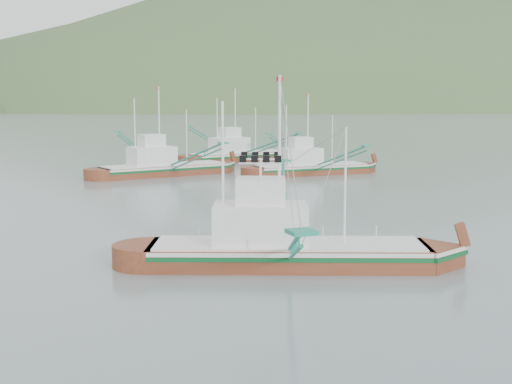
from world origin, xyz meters
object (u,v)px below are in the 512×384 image
object	(u,v)px
bg_boat_extra	(237,147)
main_boat	(286,226)
bg_boat_far	(163,159)
bg_boat_right	(309,163)

from	to	relation	value
bg_boat_extra	main_boat	bearing A→B (deg)	-121.99
bg_boat_far	bg_boat_right	distance (m)	15.16
bg_boat_extra	bg_boat_right	bearing A→B (deg)	-98.10
bg_boat_right	bg_boat_extra	world-z (taller)	bg_boat_extra
bg_boat_far	bg_boat_right	xyz separation A→B (m)	(14.57, -4.13, -0.52)
bg_boat_far	bg_boat_extra	distance (m)	17.58
main_boat	bg_boat_far	world-z (taller)	main_boat
bg_boat_right	main_boat	bearing A→B (deg)	-117.84
main_boat	bg_boat_extra	world-z (taller)	main_boat
bg_boat_far	bg_boat_extra	size ratio (longest dim) A/B	1.01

